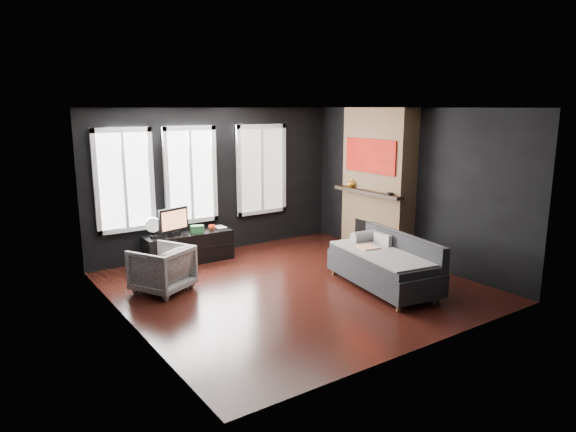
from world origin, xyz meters
TOP-DOWN VIEW (x-y plane):
  - floor at (0.00, 0.00)m, footprint 5.00×5.00m
  - ceiling at (0.00, 0.00)m, footprint 5.00×5.00m
  - wall_back at (0.00, 2.50)m, footprint 5.00×0.02m
  - wall_left at (-2.50, 0.00)m, footprint 0.02×5.00m
  - wall_right at (2.50, 0.00)m, footprint 0.02×5.00m
  - windows at (-0.45, 2.46)m, footprint 4.00×0.16m
  - fireplace at (2.30, 0.60)m, footprint 0.70×1.62m
  - sofa at (1.10, -0.80)m, footprint 1.24×2.03m
  - stripe_pillow at (1.36, -0.51)m, footprint 0.08×0.33m
  - armchair at (-1.73, 0.96)m, footprint 0.98×0.96m
  - media_console at (-0.80, 2.10)m, footprint 1.57×0.51m
  - monitor at (-1.06, 2.11)m, footprint 0.61×0.28m
  - desk_fan at (-1.41, 2.14)m, footprint 0.32×0.32m
  - mug at (-0.35, 2.07)m, footprint 0.14×0.12m
  - book at (-0.24, 2.16)m, footprint 0.18×0.02m
  - storage_box at (-0.65, 2.04)m, footprint 0.26×0.20m
  - mantel_vase at (2.05, 1.05)m, footprint 0.21×0.21m
  - mantel_clock at (2.05, 0.05)m, footprint 0.15×0.15m

SIDE VIEW (x-z plane):
  - floor at x=0.00m, z-range 0.00..0.00m
  - media_console at x=-0.80m, z-range 0.00..0.54m
  - armchair at x=-1.73m, z-range 0.00..0.76m
  - sofa at x=1.10m, z-range 0.00..0.82m
  - stripe_pillow at x=1.36m, z-range 0.43..0.76m
  - mug at x=-0.35m, z-range 0.54..0.65m
  - storage_box at x=-0.65m, z-range 0.54..0.66m
  - book at x=-0.24m, z-range 0.54..0.78m
  - desk_fan at x=-1.41m, z-range 0.54..0.89m
  - monitor at x=-1.06m, z-range 0.54..1.07m
  - mantel_clock at x=2.05m, z-range 1.23..1.27m
  - mantel_vase at x=2.05m, z-range 1.23..1.39m
  - wall_back at x=0.00m, z-range 0.00..2.70m
  - wall_left at x=-2.50m, z-range 0.00..2.70m
  - wall_right at x=2.50m, z-range 0.00..2.70m
  - fireplace at x=2.30m, z-range 0.00..2.70m
  - windows at x=-0.45m, z-range 1.50..3.26m
  - ceiling at x=0.00m, z-range 2.70..2.70m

